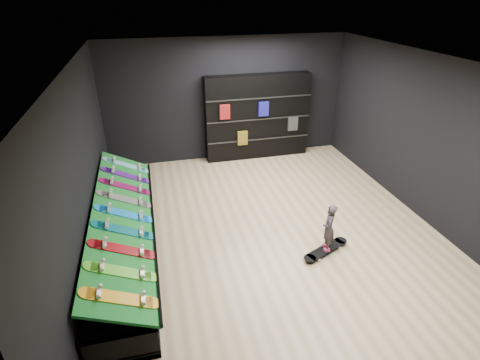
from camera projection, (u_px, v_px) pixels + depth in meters
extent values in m
cube|color=#CCB489|center=(269.00, 229.00, 6.94)|extent=(6.00, 7.00, 0.01)
cube|color=white|center=(276.00, 63.00, 5.55)|extent=(6.00, 7.00, 0.01)
cube|color=black|center=(227.00, 100.00, 9.25)|extent=(6.00, 0.02, 3.00)
cube|color=black|center=(400.00, 314.00, 3.24)|extent=(6.00, 0.02, 3.00)
cube|color=black|center=(82.00, 175.00, 5.60)|extent=(0.02, 7.00, 3.00)
cube|color=black|center=(426.00, 139.00, 6.89)|extent=(0.02, 7.00, 3.00)
cube|color=#0F611D|center=(124.00, 215.00, 6.07)|extent=(0.92, 4.50, 0.46)
cube|color=black|center=(257.00, 117.00, 9.46)|extent=(2.66, 0.31, 2.12)
imported|color=black|center=(328.00, 236.00, 6.18)|extent=(0.21, 0.23, 0.50)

